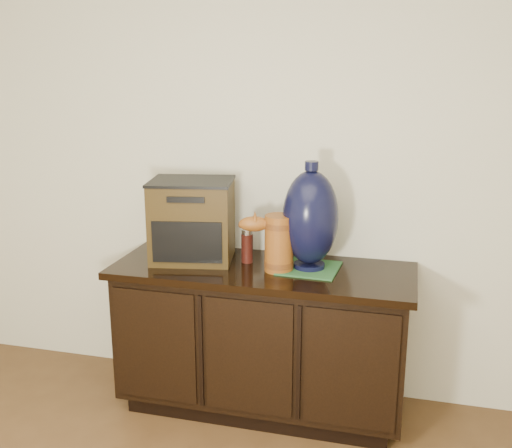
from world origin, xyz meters
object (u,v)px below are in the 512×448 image
(sideboard, at_px, (262,337))
(lamp_base, at_px, (310,218))
(terracotta_vessel, at_px, (279,240))
(tv_radio, at_px, (192,220))
(spray_can, at_px, (247,246))

(sideboard, xyz_separation_m, lamp_base, (0.22, 0.03, 0.62))
(terracotta_vessel, bearing_deg, lamp_base, 8.80)
(terracotta_vessel, relative_size, tv_radio, 0.85)
(tv_radio, bearing_deg, spray_can, -6.23)
(sideboard, xyz_separation_m, spray_can, (-0.09, 0.06, 0.45))
(terracotta_vessel, xyz_separation_m, lamp_base, (0.14, 0.06, 0.10))
(terracotta_vessel, bearing_deg, spray_can, 139.32)
(terracotta_vessel, height_order, spray_can, terracotta_vessel)
(spray_can, bearing_deg, lamp_base, -4.71)
(sideboard, relative_size, lamp_base, 2.84)
(terracotta_vessel, height_order, tv_radio, tv_radio)
(sideboard, relative_size, tv_radio, 3.21)
(spray_can, bearing_deg, terracotta_vessel, -25.63)
(sideboard, height_order, tv_radio, tv_radio)
(terracotta_vessel, height_order, lamp_base, lamp_base)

